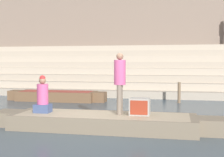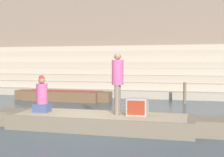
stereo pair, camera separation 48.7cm
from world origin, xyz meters
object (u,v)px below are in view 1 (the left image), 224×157
at_px(rowboat_main, 103,121).
at_px(mooring_post, 179,93).
at_px(person_rowing, 43,97).
at_px(moored_boat_shore, 57,96).
at_px(person_standing, 120,79).
at_px(tv_set, 140,107).

height_order(rowboat_main, mooring_post, mooring_post).
xyz_separation_m(rowboat_main, person_rowing, (-1.70, -0.05, 0.61)).
bearing_deg(moored_boat_shore, person_rowing, -76.73).
height_order(person_standing, person_rowing, person_standing).
bearing_deg(rowboat_main, tv_set, 1.91).
height_order(rowboat_main, person_rowing, person_rowing).
bearing_deg(tv_set, rowboat_main, -168.22).
bearing_deg(person_rowing, rowboat_main, 1.26).
bearing_deg(mooring_post, moored_boat_shore, -176.25).
distance_m(person_rowing, tv_set, 2.70).
relative_size(tv_set, moored_boat_shore, 0.11).
xyz_separation_m(person_standing, mooring_post, (1.59, 5.77, -0.90)).
xyz_separation_m(person_standing, tv_set, (0.54, -0.04, -0.73)).
xyz_separation_m(person_rowing, mooring_post, (3.73, 5.95, -0.36)).
distance_m(person_standing, mooring_post, 6.05).
bearing_deg(tv_set, person_standing, -177.61).
height_order(moored_boat_shore, mooring_post, mooring_post).
height_order(tv_set, mooring_post, mooring_post).
bearing_deg(person_standing, rowboat_main, -170.62).
bearing_deg(person_standing, moored_boat_shore, 119.57).
xyz_separation_m(tv_set, mooring_post, (1.05, 5.81, -0.17)).
xyz_separation_m(person_rowing, moored_boat_shore, (-1.85, 5.58, -0.58)).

